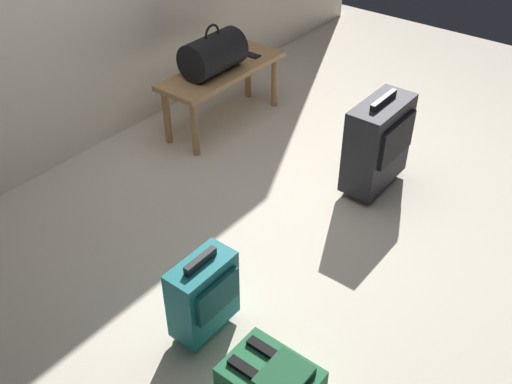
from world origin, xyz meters
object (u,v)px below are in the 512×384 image
bench (223,77)px  suitcase_upright_charcoal (378,143)px  backpack_green (271,382)px  suitcase_small_teal (204,294)px  cell_phone (251,55)px  duffel_bag_black (213,54)px

bench → suitcase_upright_charcoal: bearing=-91.2°
suitcase_upright_charcoal → backpack_green: 1.66m
suitcase_small_teal → backpack_green: suitcase_small_teal is taller
cell_phone → suitcase_small_teal: suitcase_small_teal is taller
bench → suitcase_small_teal: (-1.53, -1.20, -0.13)m
duffel_bag_black → cell_phone: 0.40m
suitcase_small_teal → backpack_green: size_ratio=1.21×
duffel_bag_black → suitcase_small_teal: (-1.44, -1.20, -0.33)m
bench → suitcase_small_teal: suitcase_small_teal is taller
suitcase_upright_charcoal → suitcase_small_teal: 1.50m
suitcase_upright_charcoal → backpack_green: bearing=-165.7°
bench → cell_phone: size_ratio=6.94×
duffel_bag_black → suitcase_upright_charcoal: 1.27m
duffel_bag_black → cell_phone: size_ratio=3.06×
bench → cell_phone: (0.29, -0.02, 0.07)m
duffel_bag_black → suitcase_small_teal: 1.90m
bench → suitcase_upright_charcoal: 1.25m
suitcase_upright_charcoal → suitcase_small_teal: size_ratio=1.35×
bench → suitcase_small_teal: size_ratio=2.17×
suitcase_upright_charcoal → suitcase_small_teal: bearing=178.2°
suitcase_small_teal → backpack_green: (-0.10, -0.45, -0.15)m
duffel_bag_black → suitcase_upright_charcoal: bearing=-87.2°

